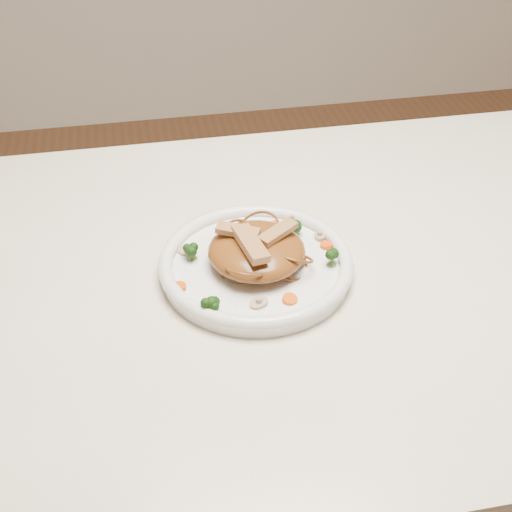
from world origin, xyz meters
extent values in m
cube|color=#EDE5C9|center=(0.00, 0.00, 0.73)|extent=(1.20, 0.80, 0.04)
cylinder|color=brown|center=(-0.54, 0.34, 0.35)|extent=(0.06, 0.06, 0.71)
cylinder|color=brown|center=(0.54, 0.34, 0.35)|extent=(0.06, 0.06, 0.71)
cylinder|color=white|center=(-0.08, 0.00, 0.76)|extent=(0.30, 0.30, 0.02)
ellipsoid|color=brown|center=(-0.08, 0.00, 0.79)|extent=(0.14, 0.14, 0.04)
cube|color=tan|center=(-0.05, 0.00, 0.81)|extent=(0.06, 0.05, 0.01)
cube|color=tan|center=(-0.10, 0.01, 0.81)|extent=(0.06, 0.04, 0.01)
cube|color=tan|center=(-0.09, -0.02, 0.82)|extent=(0.04, 0.08, 0.01)
cylinder|color=#F05D08|center=(-0.04, 0.08, 0.77)|extent=(0.02, 0.02, 0.00)
cylinder|color=#F05D08|center=(-0.19, -0.03, 0.77)|extent=(0.02, 0.02, 0.00)
cylinder|color=#F05D08|center=(0.03, 0.02, 0.77)|extent=(0.02, 0.02, 0.00)
cylinder|color=#F05D08|center=(-0.11, 0.09, 0.77)|extent=(0.03, 0.03, 0.00)
cylinder|color=#F05D08|center=(-0.05, -0.08, 0.77)|extent=(0.02, 0.02, 0.00)
cylinder|color=tan|center=(-0.09, -0.08, 0.77)|extent=(0.03, 0.03, 0.01)
cylinder|color=tan|center=(0.02, 0.04, 0.77)|extent=(0.02, 0.02, 0.01)
cylinder|color=tan|center=(-0.17, 0.04, 0.77)|extent=(0.03, 0.03, 0.01)
cylinder|color=tan|center=(-0.01, 0.09, 0.77)|extent=(0.03, 0.03, 0.01)
camera|label=1|loc=(-0.22, -0.74, 1.36)|focal=49.03mm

